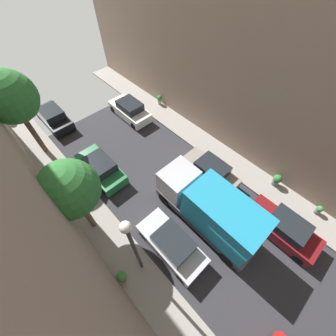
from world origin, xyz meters
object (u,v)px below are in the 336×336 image
at_px(potted_plant_2, 8,119).
at_px(potted_plant_3, 159,99).
at_px(potted_plant_1, 277,180).
at_px(street_tree_0, 69,190).
at_px(parked_car_left_3, 101,168).
at_px(potted_plant_4, 122,277).
at_px(parked_car_left_4, 54,117).
at_px(street_tree_2, 9,98).
at_px(parked_car_left_2, 172,244).
at_px(parked_car_right_4, 130,110).
at_px(parked_car_right_3, 210,171).
at_px(delivery_truck, 211,209).
at_px(potted_plant_0, 319,210).
at_px(lamp_post, 133,244).
at_px(parked_car_right_2, 283,228).

relative_size(potted_plant_2, potted_plant_3, 0.95).
bearing_deg(potted_plant_1, street_tree_0, 150.72).
bearing_deg(parked_car_left_3, potted_plant_4, -114.28).
bearing_deg(parked_car_left_4, street_tree_2, -130.09).
xyz_separation_m(parked_car_left_2, street_tree_0, (-2.55, 4.28, 3.59)).
height_order(parked_car_right_4, potted_plant_4, parked_car_right_4).
relative_size(parked_car_right_3, delivery_truck, 0.64).
bearing_deg(potted_plant_0, delivery_truck, 141.58).
bearing_deg(street_tree_2, potted_plant_1, -53.64).
distance_m(parked_car_left_2, street_tree_2, 13.13).
relative_size(potted_plant_1, lamp_post, 0.16).
distance_m(potted_plant_4, lamp_post, 3.53).
bearing_deg(street_tree_0, potted_plant_1, -29.28).
bearing_deg(street_tree_0, parked_car_right_4, 40.38).
relative_size(parked_car_left_2, parked_car_left_4, 1.00).
xyz_separation_m(parked_car_left_4, potted_plant_1, (8.23, -16.51, -0.05)).
bearing_deg(potted_plant_2, street_tree_0, -88.40).
xyz_separation_m(parked_car_left_2, lamp_post, (-1.90, 0.39, 3.30)).
xyz_separation_m(potted_plant_1, potted_plant_3, (0.20, 12.27, -0.03)).
bearing_deg(street_tree_0, street_tree_2, 86.75).
xyz_separation_m(street_tree_0, potted_plant_4, (-0.47, -3.69, -3.64)).
bearing_deg(potted_plant_3, parked_car_right_3, -109.19).
bearing_deg(delivery_truck, parked_car_left_4, 100.16).
xyz_separation_m(parked_car_right_3, potted_plant_4, (-8.42, -1.22, -0.05)).
xyz_separation_m(street_tree_0, potted_plant_0, (10.79, -9.01, -3.79)).
distance_m(parked_car_left_2, lamp_post, 3.82).
distance_m(delivery_truck, street_tree_2, 13.83).
xyz_separation_m(parked_car_right_3, street_tree_2, (-7.49, 10.45, 4.22)).
xyz_separation_m(parked_car_left_4, parked_car_right_4, (5.40, -3.71, 0.00)).
bearing_deg(potted_plant_4, parked_car_left_2, -11.03).
height_order(parked_car_left_4, potted_plant_4, parked_car_left_4).
height_order(parked_car_left_4, potted_plant_0, parked_car_left_4).
bearing_deg(street_tree_0, parked_car_left_4, 76.33).
xyz_separation_m(parked_car_right_4, potted_plant_1, (2.83, -12.80, -0.05)).
bearing_deg(potted_plant_4, potted_plant_2, 89.65).
relative_size(delivery_truck, lamp_post, 1.11).
relative_size(parked_car_right_3, lamp_post, 0.71).
distance_m(delivery_truck, potted_plant_1, 5.82).
distance_m(parked_car_left_3, potted_plant_1, 12.23).
distance_m(street_tree_2, potted_plant_3, 11.50).
distance_m(potted_plant_0, lamp_post, 11.90).
bearing_deg(parked_car_left_2, potted_plant_0, -29.84).
bearing_deg(parked_car_right_4, street_tree_2, 170.74).
relative_size(delivery_truck, street_tree_0, 1.17).
distance_m(parked_car_right_2, lamp_post, 9.02).
relative_size(parked_car_left_4, potted_plant_3, 4.93).
xyz_separation_m(street_tree_0, potted_plant_3, (10.97, 6.23, -3.67)).
bearing_deg(street_tree_2, potted_plant_3, -9.45).
xyz_separation_m(parked_car_left_2, potted_plant_1, (8.23, -1.77, -0.05)).
bearing_deg(potted_plant_1, parked_car_left_2, 167.89).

